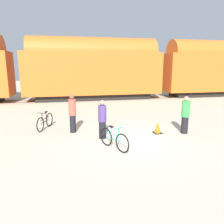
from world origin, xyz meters
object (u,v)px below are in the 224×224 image
at_px(bicycle_black, 45,122).
at_px(traffic_cone, 158,128).
at_px(bicycle_teal, 114,139).
at_px(person_in_red, 72,113).
at_px(freight_train, 94,67).
at_px(person_in_green, 185,115).
at_px(person_in_purple, 102,120).

distance_m(bicycle_black, traffic_cone, 5.61).
xyz_separation_m(bicycle_teal, person_in_red, (-1.48, 2.49, 0.54)).
height_order(freight_train, person_in_green, freight_train).
bearing_deg(person_in_purple, freight_train, 52.75).
height_order(bicycle_black, person_in_red, person_in_red).
relative_size(person_in_red, person_in_purple, 1.08).
height_order(bicycle_black, traffic_cone, bicycle_black).
bearing_deg(bicycle_teal, bicycle_black, 130.33).
bearing_deg(bicycle_black, person_in_purple, -38.03).
bearing_deg(person_in_green, bicycle_teal, 28.12).
relative_size(person_in_red, person_in_green, 1.04).
bearing_deg(bicycle_black, person_in_red, -32.24).
bearing_deg(bicycle_teal, traffic_cone, 31.79).
bearing_deg(bicycle_black, traffic_cone, -18.94).
bearing_deg(freight_train, bicycle_black, -111.44).
xyz_separation_m(person_in_red, person_in_purple, (1.24, -1.18, -0.08)).
distance_m(person_in_red, traffic_cone, 4.11).
distance_m(freight_train, person_in_purple, 11.65).
height_order(person_in_purple, person_in_green, person_in_green).
height_order(bicycle_black, person_in_purple, person_in_purple).
relative_size(bicycle_teal, person_in_purple, 0.89).
distance_m(freight_train, bicycle_teal, 13.00).
xyz_separation_m(freight_train, person_in_red, (-2.31, -10.22, -2.07)).
xyz_separation_m(person_in_purple, person_in_green, (3.94, -0.04, 0.03)).
bearing_deg(freight_train, person_in_green, -75.90).
distance_m(person_in_green, traffic_cone, 1.42).
relative_size(bicycle_black, person_in_purple, 0.95).
xyz_separation_m(bicycle_black, person_in_red, (1.36, -0.86, 0.55)).
bearing_deg(person_in_purple, traffic_cone, -27.26).
relative_size(freight_train, traffic_cone, 71.58).
distance_m(bicycle_black, person_in_green, 6.89).
height_order(person_in_green, traffic_cone, person_in_green).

